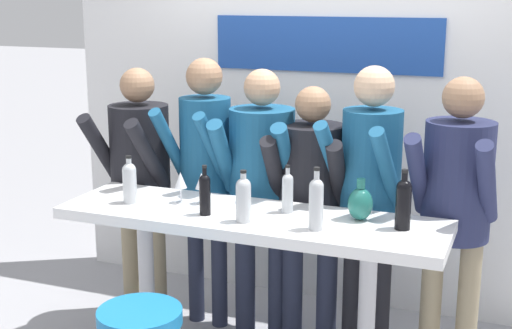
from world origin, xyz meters
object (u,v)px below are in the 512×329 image
(tasting_table, at_px, (250,243))
(person_center, at_px, (311,191))
(wine_bottle_4, at_px, (316,201))
(wine_bottle_5, at_px, (130,181))
(wine_bottle_2, at_px, (288,191))
(wine_bottle_1, at_px, (243,198))
(wine_bottle_3, at_px, (205,192))
(person_left, at_px, (205,162))
(wine_glass_0, at_px, (181,181))
(decorative_vase, at_px, (360,203))
(person_center_right, at_px, (370,182))
(person_far_left, at_px, (139,168))
(wine_bottle_0, at_px, (403,202))
(wine_glass_1, at_px, (201,182))
(person_right, at_px, (456,197))
(person_center_left, at_px, (261,176))

(tasting_table, bearing_deg, person_center, 72.03)
(wine_bottle_4, distance_m, wine_bottle_5, 1.10)
(tasting_table, relative_size, wine_bottle_2, 8.01)
(wine_bottle_1, distance_m, wine_bottle_5, 0.72)
(wine_bottle_3, relative_size, wine_bottle_4, 0.84)
(person_left, bearing_deg, wine_glass_0, -73.94)
(wine_bottle_1, relative_size, decorative_vase, 1.24)
(person_center_right, xyz_separation_m, decorative_vase, (0.04, -0.38, -0.02))
(person_far_left, bearing_deg, wine_glass_0, -33.35)
(person_center, relative_size, wine_bottle_4, 5.02)
(tasting_table, relative_size, person_left, 1.20)
(wine_glass_0, bearing_deg, wine_bottle_1, -21.97)
(wine_bottle_0, distance_m, wine_bottle_4, 0.43)
(person_center, xyz_separation_m, wine_glass_1, (-0.49, -0.46, 0.12))
(person_center, distance_m, wine_bottle_1, 0.70)
(wine_bottle_1, bearing_deg, person_far_left, 147.69)
(person_center_right, relative_size, person_right, 1.02)
(person_far_left, relative_size, wine_bottle_5, 6.19)
(person_far_left, bearing_deg, tasting_table, -20.41)
(person_center_right, relative_size, wine_bottle_4, 5.45)
(wine_bottle_1, height_order, wine_bottle_4, wine_bottle_4)
(tasting_table, distance_m, wine_bottle_3, 0.37)
(person_center, bearing_deg, person_center_right, -11.09)
(person_center_right, height_order, wine_bottle_5, person_center_right)
(person_center_left, relative_size, wine_bottle_4, 5.29)
(tasting_table, distance_m, wine_bottle_4, 0.52)
(decorative_vase, bearing_deg, person_right, 40.33)
(wine_bottle_0, bearing_deg, person_center_right, 120.95)
(person_left, distance_m, wine_bottle_1, 0.89)
(person_center_left, bearing_deg, wine_bottle_5, -136.21)
(person_left, xyz_separation_m, wine_bottle_3, (0.32, -0.66, 0.01))
(person_center, height_order, wine_bottle_5, person_center)
(person_left, xyz_separation_m, person_right, (1.54, -0.08, -0.04))
(person_center_right, xyz_separation_m, wine_bottle_0, (0.27, -0.44, 0.03))
(wine_bottle_1, bearing_deg, wine_bottle_4, 2.21)
(person_center_left, xyz_separation_m, person_center_right, (0.68, -0.07, 0.05))
(person_center_right, relative_size, wine_bottle_3, 6.46)
(person_far_left, xyz_separation_m, wine_bottle_3, (0.74, -0.58, 0.07))
(person_left, height_order, wine_glass_1, person_left)
(person_far_left, relative_size, person_left, 0.96)
(person_far_left, relative_size, wine_glass_1, 9.44)
(person_left, bearing_deg, wine_glass_1, -61.03)
(wine_glass_1, bearing_deg, wine_bottle_1, -31.82)
(tasting_table, bearing_deg, person_center_right, 42.73)
(person_left, xyz_separation_m, wine_glass_0, (0.10, -0.51, 0.01))
(person_left, bearing_deg, decorative_vase, -16.79)
(wine_bottle_0, relative_size, wine_bottle_5, 1.13)
(wine_bottle_1, distance_m, decorative_vase, 0.60)
(wine_bottle_1, bearing_deg, person_center_left, 103.69)
(person_far_left, height_order, decorative_vase, person_far_left)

